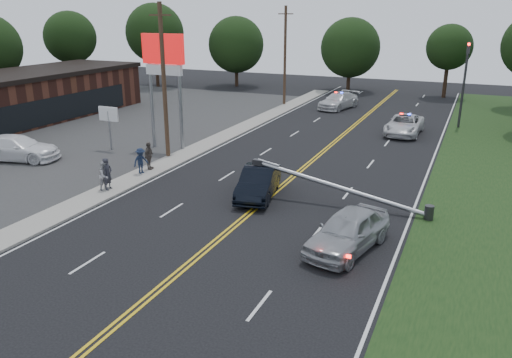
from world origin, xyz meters
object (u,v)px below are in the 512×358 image
at_px(bystander_a, 108,174).
at_px(bystander_c, 141,161).
at_px(traffic_signal, 465,78).
at_px(bystander_d, 149,156).
at_px(crashed_sedan, 258,182).
at_px(bystander_b, 105,175).
at_px(utility_pole_far, 285,56).
at_px(emergency_a, 404,125).
at_px(fallen_streetlight, 348,190).
at_px(pylon_sign, 164,64).
at_px(small_sign, 109,118).
at_px(waiting_sedan, 348,231).
at_px(parked_car, 17,148).
at_px(utility_pole_mid, 164,82).
at_px(emergency_b, 338,101).

bearing_deg(bystander_a, bystander_c, -4.70).
distance_m(traffic_signal, bystander_d, 27.14).
bearing_deg(crashed_sedan, bystander_b, -173.08).
distance_m(utility_pole_far, emergency_a, 16.61).
bearing_deg(bystander_d, traffic_signal, -50.11).
bearing_deg(fallen_streetlight, pylon_sign, 157.78).
bearing_deg(utility_pole_far, emergency_a, -32.04).
distance_m(small_sign, bystander_c, 6.92).
bearing_deg(waiting_sedan, utility_pole_far, 128.56).
xyz_separation_m(emergency_a, bystander_c, (-12.89, -17.43, 0.13)).
distance_m(fallen_streetlight, parked_car, 22.20).
height_order(utility_pole_far, bystander_c, utility_pole_far).
distance_m(traffic_signal, crashed_sedan, 24.32).
distance_m(utility_pole_mid, crashed_sedan, 10.59).
bearing_deg(parked_car, bystander_a, -119.77).
bearing_deg(small_sign, pylon_sign, 29.74).
height_order(traffic_signal, bystander_a, traffic_signal).
height_order(utility_pole_far, parked_car, utility_pole_far).
relative_size(small_sign, bystander_d, 1.80).
bearing_deg(crashed_sedan, emergency_b, 84.10).
height_order(utility_pole_mid, crashed_sedan, utility_pole_mid).
distance_m(pylon_sign, bystander_a, 10.53).
relative_size(emergency_a, bystander_a, 3.13).
distance_m(emergency_b, bystander_d, 25.87).
distance_m(pylon_sign, utility_pole_mid, 2.55).
xyz_separation_m(utility_pole_mid, utility_pole_far, (0.00, 22.00, 0.00)).
distance_m(bystander_a, bystander_b, 0.16).
xyz_separation_m(parked_car, bystander_d, (9.47, 1.54, 0.16)).
relative_size(pylon_sign, utility_pole_mid, 0.80).
relative_size(traffic_signal, utility_pole_far, 0.70).
bearing_deg(utility_pole_far, bystander_a, -88.43).
bearing_deg(pylon_sign, bystander_d, -68.75).
relative_size(traffic_signal, bystander_a, 3.98).
xyz_separation_m(parked_car, emergency_b, (14.59, 26.90, -0.01)).
height_order(fallen_streetlight, utility_pole_mid, utility_pole_mid).
distance_m(pylon_sign, bystander_c, 8.08).
bearing_deg(small_sign, bystander_a, -51.49).
relative_size(traffic_signal, waiting_sedan, 1.43).
xyz_separation_m(parked_car, bystander_a, (9.60, -2.44, 0.19)).
bearing_deg(parked_car, small_sign, -56.64).
bearing_deg(bystander_d, bystander_b, 168.92).
relative_size(small_sign, emergency_b, 0.56).
distance_m(fallen_streetlight, bystander_c, 12.68).
relative_size(small_sign, traffic_signal, 0.44).
xyz_separation_m(traffic_signal, bystander_b, (-16.81, -25.10, -3.28)).
bearing_deg(fallen_streetlight, parked_car, -178.49).
height_order(bystander_b, bystander_c, bystander_b).
bearing_deg(utility_pole_far, crashed_sedan, -71.89).
height_order(utility_pole_far, emergency_a, utility_pole_far).
xyz_separation_m(traffic_signal, utility_pole_mid, (-17.50, -18.00, 0.88)).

